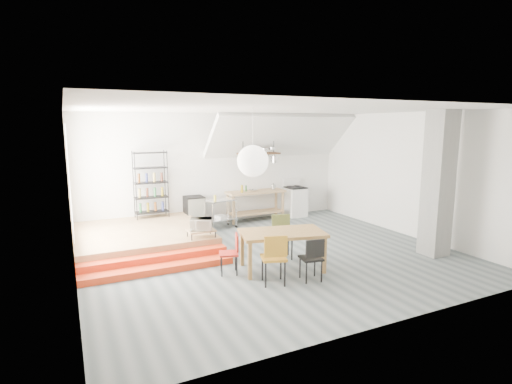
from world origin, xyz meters
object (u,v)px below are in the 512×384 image
dining_table (282,236)px  stove (295,201)px  rolling_cart (221,210)px  mini_fridge (194,212)px

dining_table → stove: bearing=68.7°
rolling_cart → stove: bearing=-3.2°
dining_table → rolling_cart: bearing=102.4°
dining_table → mini_fridge: (-0.58, 4.05, -0.26)m
stove → mini_fridge: stove is taller
dining_table → rolling_cart: size_ratio=1.99×
dining_table → mini_fridge: mini_fridge is taller
mini_fridge → rolling_cart: bearing=-39.2°
stove → dining_table: stove is taller
stove → rolling_cart: stove is taller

